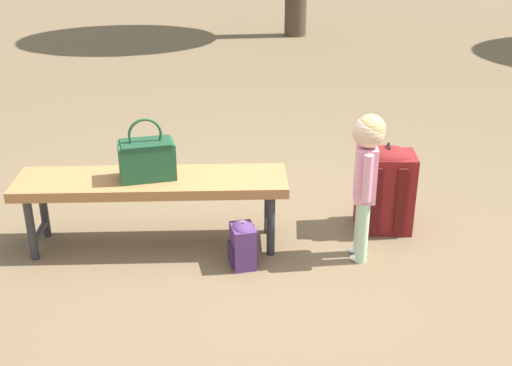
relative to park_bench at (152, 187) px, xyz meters
The scene contains 6 objects.
ground_plane 0.81m from the park_bench, ahead, with size 40.00×40.00×0.00m, color brown.
park_bench is the anchor object (origin of this frame).
handbag 0.18m from the park_bench, behind, with size 0.36×0.28×0.37m.
child_standing 1.26m from the park_bench, ahead, with size 0.18×0.24×0.89m.
backpack_large 1.46m from the park_bench, 14.06° to the left, with size 0.36×0.32×0.59m.
backpack_small 0.64m from the park_bench, 19.26° to the right, with size 0.18×0.20×0.29m.
Camera 1 is at (0.21, -3.35, 1.97)m, focal length 45.41 mm.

